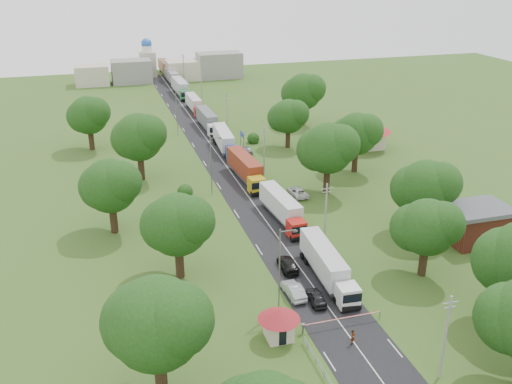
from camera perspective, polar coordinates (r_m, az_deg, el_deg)
name	(u,v)px	position (r m, az deg, el deg)	size (l,w,h in m)	color
ground	(271,228)	(83.68, 1.48, -3.58)	(260.00, 260.00, 0.00)	#3B571D
road	(236,180)	(101.28, -1.99, 1.22)	(8.00, 200.00, 0.04)	black
boom_barrier	(331,321)	(62.72, 7.48, -12.69)	(9.22, 0.35, 1.18)	slate
guard_booth	(279,320)	(60.17, 2.30, -12.72)	(4.40, 4.40, 3.45)	beige
info_sign	(242,137)	(115.24, -1.40, 5.49)	(0.12, 3.10, 4.10)	slate
pole_0	(446,336)	(56.55, 18.43, -13.52)	(1.60, 0.24, 9.00)	gray
pole_1	(326,213)	(77.57, 6.98, -2.13)	(1.60, 0.24, 9.00)	gray
pole_2	(264,150)	(102.00, 0.82, 4.18)	(1.60, 0.24, 9.00)	gray
pole_3	(227,112)	(127.90, -2.94, 7.99)	(1.60, 0.24, 9.00)	gray
pole_4	(202,86)	(154.54, -5.46, 10.48)	(1.60, 0.24, 9.00)	gray
pole_5	(184,68)	(181.59, -7.25, 12.22)	(1.60, 0.24, 9.00)	gray
lamp_0	(281,266)	(62.84, 2.50, -7.38)	(2.03, 0.22, 10.00)	slate
lamp_1	(212,162)	(93.63, -4.44, 2.96)	(2.03, 0.22, 10.00)	slate
lamp_2	(177,111)	(126.63, -7.87, 8.06)	(2.03, 0.22, 10.00)	slate
tree_2	(427,227)	(71.97, 16.70, -3.35)	(8.00, 8.00, 10.10)	#382616
tree_3	(426,187)	(82.45, 16.60, 0.51)	(8.80, 8.80, 11.07)	#382616
tree_4	(328,148)	(93.89, 7.19, 4.39)	(9.60, 9.60, 12.05)	#382616
tree_5	(356,134)	(104.66, 10.00, 5.78)	(8.80, 8.80, 11.07)	#382616
tree_6	(288,116)	(117.19, 3.23, 7.58)	(8.00, 8.00, 10.10)	#382616
tree_7	(303,92)	(133.63, 4.75, 9.98)	(9.60, 9.60, 12.05)	#382616
tree_9	(156,322)	(50.81, -9.94, -12.71)	(9.60, 9.60, 12.05)	#382616
tree_10	(177,224)	(68.82, -7.89, -3.20)	(8.80, 8.80, 11.07)	#382616
tree_11	(110,185)	(82.09, -14.40, 0.65)	(8.80, 8.80, 11.07)	#382616
tree_12	(139,137)	(101.08, -11.67, 5.42)	(9.60, 9.60, 12.05)	#382616
tree_13	(88,115)	(120.24, -16.42, 7.39)	(8.80, 8.80, 11.07)	#382616
house_brick	(477,224)	(84.49, 21.19, -2.97)	(8.60, 6.60, 5.20)	maroon
house_cream	(365,131)	(119.30, 10.88, 6.01)	(10.08, 10.08, 5.80)	beige
distant_town	(166,70)	(185.97, -9.00, 12.00)	(52.00, 8.00, 8.00)	gray
church	(148,60)	(192.93, -10.79, 12.83)	(5.00, 5.00, 12.30)	beige
truck_0	(327,265)	(70.43, 7.07, -7.22)	(3.10, 14.37, 3.97)	white
truck_1	(282,208)	(85.06, 2.65, -1.60)	(3.19, 14.22, 3.93)	red
truck_2	(246,168)	(100.24, -1.01, 2.37)	(3.38, 15.29, 4.22)	#B99A15
truck_3	(225,141)	(115.99, -3.15, 5.15)	(3.31, 14.88, 4.11)	navy
truck_4	(208,120)	(131.34, -4.86, 7.18)	(2.78, 14.55, 4.03)	white
truck_5	(194,104)	(147.21, -6.19, 8.76)	(2.43, 13.45, 3.73)	red
truck_6	(181,88)	(164.93, -7.53, 10.30)	(3.00, 15.41, 4.27)	#2A713A
truck_7	(172,77)	(181.10, -8.37, 11.29)	(2.76, 14.13, 3.91)	silver
truck_8	(165,67)	(196.71, -9.04, 12.20)	(3.07, 15.36, 4.25)	olive
car_lane_front	(316,297)	(66.72, 6.02, -10.42)	(1.67, 4.15, 1.42)	black
car_lane_mid	(294,290)	(67.61, 3.78, -9.79)	(1.62, 4.64, 1.53)	#A1A5A9
car_lane_rear	(288,264)	(72.88, 3.21, -7.23)	(2.00, 4.92, 1.43)	black
car_verge_near	(297,192)	(94.42, 4.17, -0.01)	(2.35, 5.09, 1.41)	silver
car_verge_far	(246,150)	(114.52, -1.03, 4.23)	(1.93, 4.79, 1.63)	slate
pedestrian_near	(353,337)	(60.90, 9.66, -14.15)	(0.60, 0.39, 1.64)	gray
pedestrian_booth	(281,317)	(62.94, 2.55, -12.36)	(0.86, 0.67, 1.76)	gray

